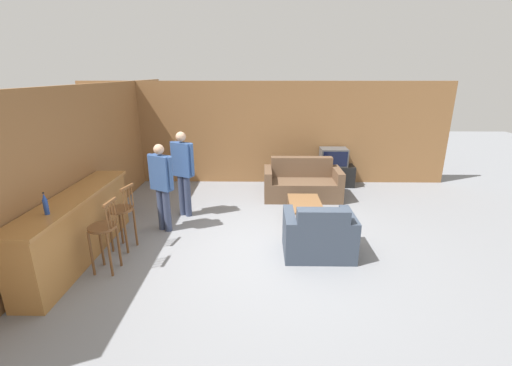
# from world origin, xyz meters

# --- Properties ---
(ground_plane) EXTENTS (24.00, 24.00, 0.00)m
(ground_plane) POSITION_xyz_m (0.00, 0.00, 0.00)
(ground_plane) COLOR gray
(wall_back) EXTENTS (9.40, 0.08, 2.60)m
(wall_back) POSITION_xyz_m (0.00, 3.67, 1.30)
(wall_back) COLOR olive
(wall_back) RESTS_ON ground_plane
(wall_left) EXTENTS (0.08, 8.67, 2.60)m
(wall_left) POSITION_xyz_m (-3.25, 1.34, 1.30)
(wall_left) COLOR olive
(wall_left) RESTS_ON ground_plane
(bar_counter) EXTENTS (0.55, 2.80, 1.03)m
(bar_counter) POSITION_xyz_m (-2.92, -0.35, 0.52)
(bar_counter) COLOR #A87038
(bar_counter) RESTS_ON ground_plane
(bar_chair_near) EXTENTS (0.42, 0.42, 1.11)m
(bar_chair_near) POSITION_xyz_m (-2.33, -0.71, 0.60)
(bar_chair_near) COLOR brown
(bar_chair_near) RESTS_ON ground_plane
(bar_chair_mid) EXTENTS (0.46, 0.46, 1.11)m
(bar_chair_mid) POSITION_xyz_m (-2.33, -0.04, 0.60)
(bar_chair_mid) COLOR brown
(bar_chair_mid) RESTS_ON ground_plane
(couch_far) EXTENTS (1.75, 0.86, 0.90)m
(couch_far) POSITION_xyz_m (0.87, 2.46, 0.32)
(couch_far) COLOR brown
(couch_far) RESTS_ON ground_plane
(armchair_near) EXTENTS (1.09, 0.81, 0.88)m
(armchair_near) POSITION_xyz_m (0.83, -0.20, 0.32)
(armchair_near) COLOR #384251
(armchair_near) RESTS_ON ground_plane
(coffee_table) EXTENTS (0.63, 1.05, 0.36)m
(coffee_table) POSITION_xyz_m (0.78, 1.18, 0.31)
(coffee_table) COLOR brown
(coffee_table) RESTS_ON ground_plane
(tv_unit) EXTENTS (1.08, 0.47, 0.53)m
(tv_unit) POSITION_xyz_m (1.74, 3.36, 0.27)
(tv_unit) COLOR black
(tv_unit) RESTS_ON ground_plane
(tv) EXTENTS (0.67, 0.46, 0.45)m
(tv) POSITION_xyz_m (1.74, 3.35, 0.76)
(tv) COLOR #4C4C4C
(tv) RESTS_ON tv_unit
(bottle) EXTENTS (0.06, 0.06, 0.30)m
(bottle) POSITION_xyz_m (-2.87, -1.03, 1.17)
(bottle) COLOR #234293
(bottle) RESTS_ON bar_counter
(person_by_window) EXTENTS (0.50, 0.33, 1.72)m
(person_by_window) POSITION_xyz_m (-1.63, 1.36, 0.98)
(person_by_window) COLOR #384260
(person_by_window) RESTS_ON ground_plane
(person_by_counter) EXTENTS (0.49, 0.35, 1.62)m
(person_by_counter) POSITION_xyz_m (-1.86, 0.67, 0.92)
(person_by_counter) COLOR #384260
(person_by_counter) RESTS_ON ground_plane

